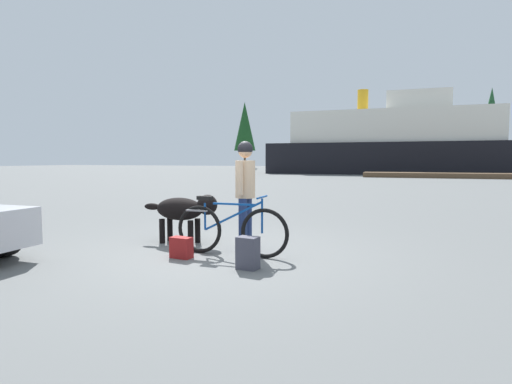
{
  "coord_description": "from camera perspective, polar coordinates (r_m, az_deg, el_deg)",
  "views": [
    {
      "loc": [
        2.66,
        -5.71,
        1.47
      ],
      "look_at": [
        0.24,
        1.15,
        0.89
      ],
      "focal_mm": 28.74,
      "sensor_mm": 36.0,
      "label": 1
    }
  ],
  "objects": [
    {
      "name": "handbag_pannier",
      "position": [
        6.28,
        -10.35,
        -7.62
      ],
      "size": [
        0.34,
        0.22,
        0.31
      ],
      "primitive_type": "cube",
      "rotation": [
        0.0,
        0.0,
        -0.12
      ],
      "color": "maroon",
      "rests_on": "ground_plane"
    },
    {
      "name": "pine_tree_far_right",
      "position": [
        62.56,
        29.89,
        9.04
      ],
      "size": [
        2.88,
        2.88,
        10.83
      ],
      "color": "#4C331E",
      "rests_on": "ground_plane"
    },
    {
      "name": "dock_pier",
      "position": [
        36.27,
        25.93,
        2.1
      ],
      "size": [
        14.0,
        2.74,
        0.4
      ],
      "primitive_type": "cube",
      "color": "brown",
      "rests_on": "ground_plane"
    },
    {
      "name": "bicycle",
      "position": [
        6.3,
        -3.6,
        -5.23
      ],
      "size": [
        1.83,
        0.44,
        0.93
      ],
      "color": "black",
      "rests_on": "ground_plane"
    },
    {
      "name": "dog",
      "position": [
        7.29,
        -9.97,
        -2.45
      ],
      "size": [
        1.44,
        0.47,
        0.87
      ],
      "color": "black",
      "rests_on": "ground_plane"
    },
    {
      "name": "backpack",
      "position": [
        5.57,
        -1.14,
        -8.48
      ],
      "size": [
        0.3,
        0.23,
        0.44
      ],
      "primitive_type": "cube",
      "rotation": [
        0.0,
        0.0,
        -0.13
      ],
      "color": "#3F3F4C",
      "rests_on": "ground_plane"
    },
    {
      "name": "pine_tree_center",
      "position": [
        61.7,
        19.11,
        9.13
      ],
      "size": [
        4.35,
        4.35,
        11.15
      ],
      "color": "#4C331E",
      "rests_on": "ground_plane"
    },
    {
      "name": "pine_tree_far_left",
      "position": [
        67.45,
        -1.58,
        9.11
      ],
      "size": [
        3.49,
        3.49,
        10.75
      ],
      "color": "#4C331E",
      "rests_on": "ground_plane"
    },
    {
      "name": "ferry_boat",
      "position": [
        44.74,
        18.42,
        6.37
      ],
      "size": [
        24.37,
        8.87,
        8.71
      ],
      "color": "black",
      "rests_on": "ground_plane"
    },
    {
      "name": "person_cyclist",
      "position": [
        6.61,
        -1.5,
        1.07
      ],
      "size": [
        0.32,
        0.53,
        1.77
      ],
      "color": "navy",
      "rests_on": "ground_plane"
    },
    {
      "name": "ground_plane",
      "position": [
        6.47,
        -5.46,
        -8.64
      ],
      "size": [
        160.0,
        160.0,
        0.0
      ],
      "primitive_type": "plane",
      "color": "#595B5B"
    }
  ]
}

